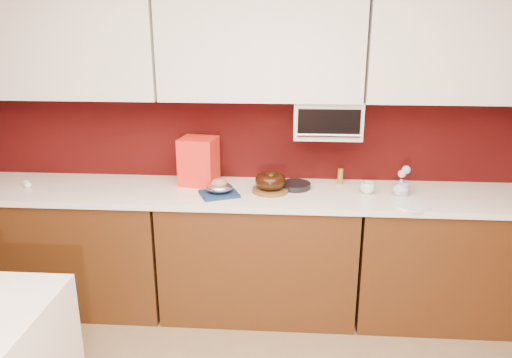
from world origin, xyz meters
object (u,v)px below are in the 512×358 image
Objects in this scene: toaster_oven at (327,118)px; bundt_cake at (270,181)px; pandoro_box at (199,161)px; blue_jar at (403,188)px; coffee_mug at (367,187)px; flower_vase at (401,186)px; foil_ham_nest at (219,187)px.

bundt_cake is at bearing -155.73° from toaster_oven.
blue_jar is at bearing 3.34° from pandoro_box.
blue_jar is (0.88, -0.00, -0.03)m from bundt_cake.
flower_vase is at bearing -5.69° from coffee_mug.
coffee_mug is at bearing 3.08° from pandoro_box.
pandoro_box is (-0.17, 0.24, 0.11)m from foil_ham_nest.
pandoro_box is at bearing 173.65° from coffee_mug.
bundt_cake is at bearing 15.31° from foil_ham_nest.
foil_ham_nest is at bearing -159.85° from toaster_oven.
bundt_cake is at bearing 179.58° from flower_vase.
blue_jar is at bearing -18.79° from toaster_oven.
bundt_cake reaches higher than foil_ham_nest.
bundt_cake is (-0.37, -0.17, -0.40)m from toaster_oven.
bundt_cake is at bearing -6.31° from pandoro_box.
coffee_mug is 0.23m from blue_jar.
toaster_oven reaches higher than foil_ham_nest.
bundt_cake is 0.63× the size of pandoro_box.
pandoro_box reaches higher than flower_vase.
pandoro_box is at bearing 164.25° from bundt_cake.
toaster_oven is at bearing 150.95° from coffee_mug.
bundt_cake is 2.22× the size of blue_jar.
blue_jar is (1.21, 0.09, -0.01)m from foil_ham_nest.
bundt_cake is 0.65m from coffee_mug.
foil_ham_nest is at bearing -175.89° from blue_jar.
coffee_mug is at bearing 6.19° from foil_ham_nest.
pandoro_box is 3.57× the size of coffee_mug.
pandoro_box is (-0.51, 0.14, 0.09)m from bundt_cake.
blue_jar reaches higher than foil_ham_nest.
toaster_oven is at bearing 11.01° from pandoro_box.
bundt_cake is 1.16× the size of foil_ham_nest.
flower_vase reaches higher than coffee_mug.
toaster_oven reaches higher than blue_jar.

